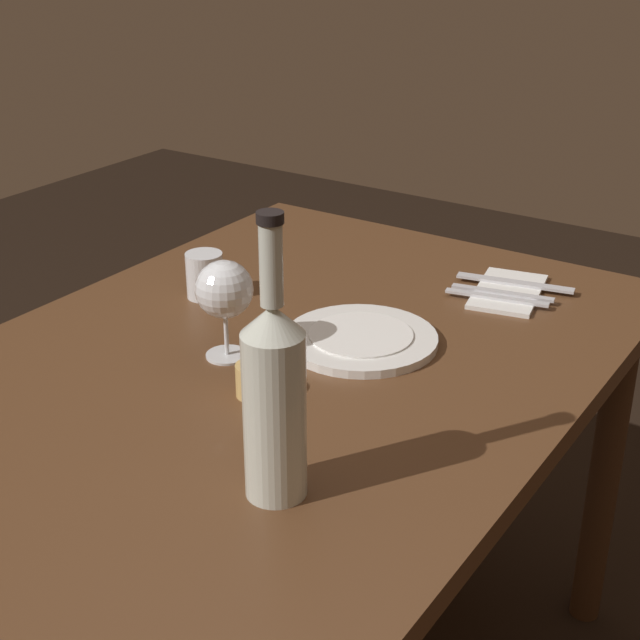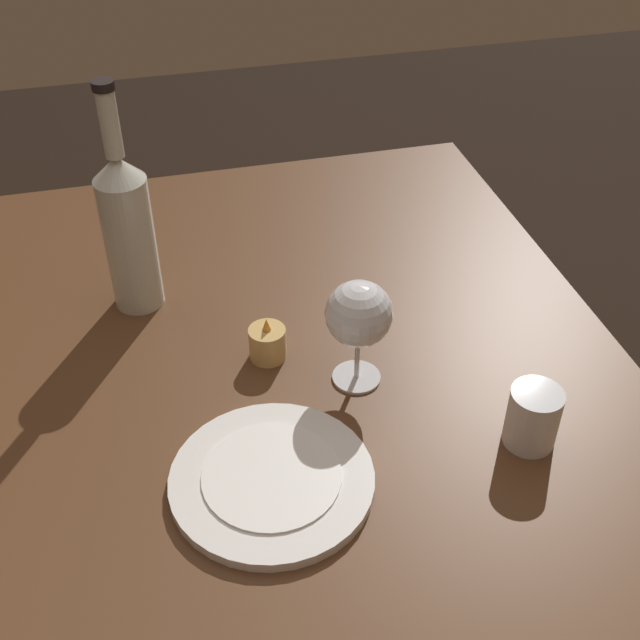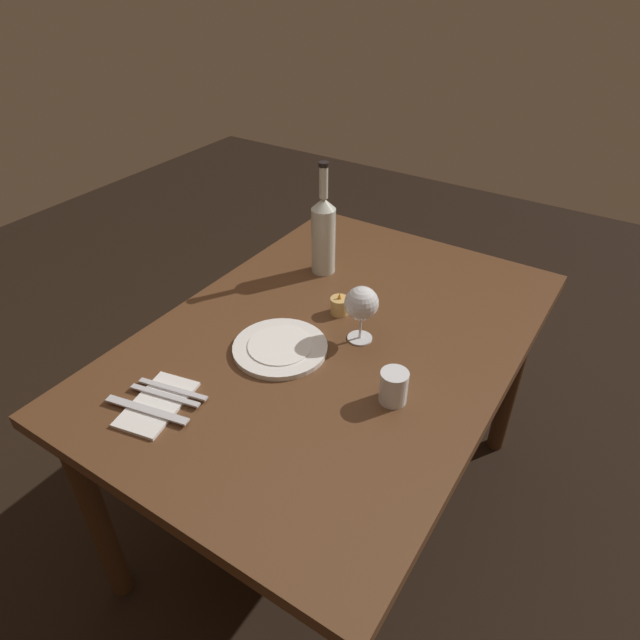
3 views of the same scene
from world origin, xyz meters
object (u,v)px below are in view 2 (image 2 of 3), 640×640
wine_bottle (128,228)px  dinner_plate (272,480)px  votive_candle (268,344)px  wine_glass_left (359,316)px  water_tumbler (532,420)px

wine_bottle → dinner_plate: size_ratio=1.44×
votive_candle → dinner_plate: size_ratio=0.28×
votive_candle → wine_glass_left: bearing=55.7°
wine_bottle → water_tumbler: bearing=47.7°
water_tumbler → votive_candle: (-0.24, -0.28, -0.01)m
dinner_plate → wine_bottle: bearing=-162.7°
wine_glass_left → votive_candle: 0.16m
wine_bottle → dinner_plate: (0.40, 0.12, -0.12)m
wine_glass_left → dinner_plate: bearing=-44.1°
wine_glass_left → wine_bottle: 0.37m
wine_glass_left → water_tumbler: (0.16, 0.18, -0.07)m
water_tumbler → wine_bottle: bearing=-132.3°
dinner_plate → water_tumbler: bearing=88.4°
wine_glass_left → water_tumbler: size_ratio=1.93×
wine_bottle → water_tumbler: size_ratio=4.33×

